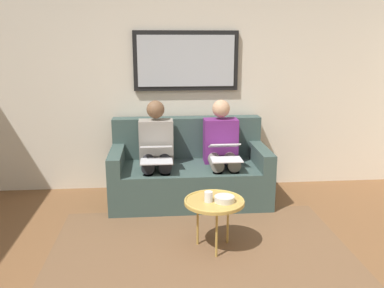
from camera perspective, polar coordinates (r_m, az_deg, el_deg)
wall_rear at (r=4.99m, az=-0.91°, el=8.67°), size 6.00×0.12×2.60m
area_rug at (r=3.68m, az=1.19°, el=-14.65°), size 2.60×1.80×0.01m
couch at (r=4.72m, az=-0.44°, el=-3.91°), size 1.75×0.90×0.90m
framed_mirror at (r=4.88m, az=-0.84°, el=11.49°), size 1.23×0.05×0.69m
coffee_table at (r=3.55m, az=3.12°, el=-8.11°), size 0.52×0.52×0.46m
cup at (r=3.51m, az=2.30°, el=-7.34°), size 0.07×0.07×0.09m
bowl at (r=3.52m, az=4.54°, el=-7.64°), size 0.17×0.17×0.05m
person_left at (r=4.61m, az=4.17°, el=-0.55°), size 0.38×0.58×1.14m
laptop_white at (r=4.38m, az=4.65°, el=-1.06°), size 0.32×0.38×0.16m
person_right at (r=4.56m, az=-4.98°, el=-0.75°), size 0.38×0.58×1.14m
laptop_silver at (r=4.32m, az=-4.98°, el=-1.25°), size 0.33×0.37×0.16m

